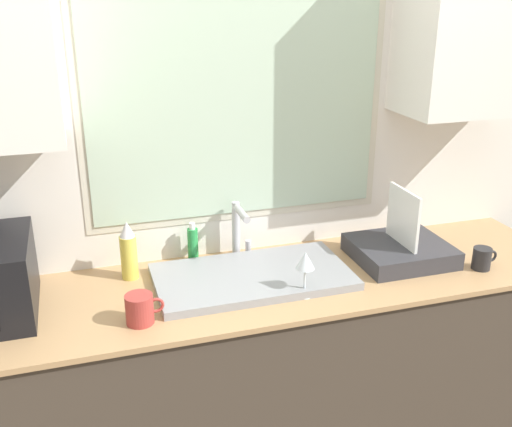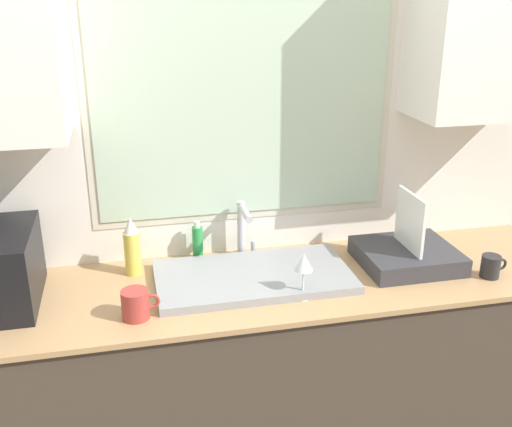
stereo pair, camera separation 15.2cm
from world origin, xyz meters
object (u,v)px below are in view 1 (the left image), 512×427
at_px(spray_bottle, 129,251).
at_px(mug_near_sink, 140,309).
at_px(dish_rack, 400,249).
at_px(soap_bottle, 193,244).
at_px(faucet, 239,226).
at_px(wine_glass, 305,263).

bearing_deg(spray_bottle, mug_near_sink, -90.43).
height_order(dish_rack, soap_bottle, dish_rack).
distance_m(soap_bottle, mug_near_sink, 0.48).
xyz_separation_m(dish_rack, soap_bottle, (-0.79, 0.23, 0.03)).
xyz_separation_m(faucet, soap_bottle, (-0.18, 0.03, -0.06)).
relative_size(faucet, spray_bottle, 1.02).
distance_m(mug_near_sink, wine_glass, 0.57).
height_order(soap_bottle, wine_glass, wine_glass).
bearing_deg(faucet, dish_rack, -18.18).
distance_m(dish_rack, mug_near_sink, 1.06).
bearing_deg(wine_glass, spray_bottle, 150.44).
relative_size(mug_near_sink, wine_glass, 0.75).
bearing_deg(soap_bottle, dish_rack, -16.01).
xyz_separation_m(faucet, mug_near_sink, (-0.43, -0.38, -0.09)).
bearing_deg(mug_near_sink, wine_glass, 0.97).
height_order(faucet, soap_bottle, faucet).
relative_size(faucet, wine_glass, 1.37).
height_order(spray_bottle, soap_bottle, spray_bottle).
distance_m(dish_rack, soap_bottle, 0.82).
bearing_deg(wine_glass, faucet, 110.20).
distance_m(faucet, dish_rack, 0.64).
bearing_deg(dish_rack, mug_near_sink, -170.38).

